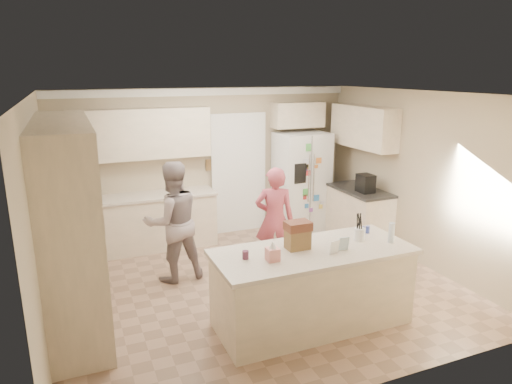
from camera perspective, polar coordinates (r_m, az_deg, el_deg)
name	(u,v)px	position (r m, az deg, el deg)	size (l,w,h in m)	color
floor	(259,287)	(6.41, 0.38, -11.79)	(5.20, 4.60, 0.02)	#95745C
ceiling	(259,93)	(5.74, 0.42, 12.29)	(5.20, 4.60, 0.02)	white
wall_back	(208,163)	(8.06, -6.00, 3.59)	(5.20, 0.02, 2.60)	tan
wall_front	(364,262)	(4.03, 13.39, -8.48)	(5.20, 0.02, 2.60)	tan
wall_left	(39,220)	(5.52, -25.47, -3.13)	(0.02, 4.60, 2.60)	tan
wall_right	(418,178)	(7.33, 19.57, 1.66)	(0.02, 4.60, 2.60)	tan
crown_back	(207,92)	(7.87, -6.14, 12.34)	(5.20, 0.08, 0.12)	white
pantry_bank	(71,222)	(5.74, -22.17, -3.44)	(0.60, 2.60, 2.35)	beige
back_base_cab	(148,223)	(7.75, -13.35, -3.80)	(2.20, 0.60, 0.88)	beige
back_countertop	(146,196)	(7.61, -13.54, -0.53)	(2.24, 0.63, 0.04)	beige
back_upper_cab	(141,134)	(7.54, -14.17, 7.06)	(2.20, 0.35, 0.80)	beige
doorway_opening	(238,175)	(8.26, -2.23, 2.15)	(0.90, 0.06, 2.10)	black
doorway_casing	(239,175)	(8.22, -2.14, 2.10)	(1.02, 0.03, 2.22)	white
wall_frame_upper	(210,150)	(7.99, -5.82, 5.31)	(0.15, 0.02, 0.20)	brown
wall_frame_lower	(210,165)	(8.04, -5.77, 3.41)	(0.15, 0.02, 0.20)	brown
refrigerator	(301,182)	(8.42, 5.66, 1.29)	(0.90, 0.70, 1.80)	white
fridge_seam	(311,186)	(8.12, 6.84, 0.74)	(0.01, 0.02, 1.78)	gray
fridge_dispenser	(300,173)	(7.95, 5.54, 2.33)	(0.22, 0.03, 0.35)	black
fridge_handle_l	(309,178)	(8.05, 6.61, 1.72)	(0.02, 0.02, 0.85)	silver
fridge_handle_r	(314,178)	(8.09, 7.23, 1.78)	(0.02, 0.02, 0.85)	silver
over_fridge_cab	(298,115)	(8.39, 5.23, 9.57)	(0.95, 0.35, 0.45)	beige
right_base_cab	(359,216)	(8.11, 12.73, -2.91)	(0.60, 1.20, 0.88)	beige
right_countertop	(360,190)	(7.98, 12.86, 0.23)	(0.63, 1.24, 0.04)	#2D2B28
right_upper_cab	(363,127)	(8.03, 13.26, 7.93)	(0.35, 1.50, 0.70)	beige
coffee_maker	(366,183)	(7.76, 13.53, 1.07)	(0.22, 0.28, 0.30)	black
island_base	(312,289)	(5.41, 7.01, -11.93)	(2.20, 0.90, 0.88)	beige
island_top	(313,252)	(5.22, 7.17, -7.41)	(2.28, 0.96, 0.05)	beige
utensil_crock	(360,234)	(5.55, 12.82, -5.17)	(0.13, 0.13, 0.15)	white
tissue_box	(273,254)	(4.87, 2.09, -7.79)	(0.13, 0.13, 0.14)	pink
tissue_plume	(273,245)	(4.82, 2.10, -6.58)	(0.08, 0.08, 0.08)	white
dollhouse_body	(298,239)	(5.18, 5.22, -5.91)	(0.26, 0.18, 0.22)	brown
dollhouse_roof	(298,226)	(5.13, 5.26, -4.24)	(0.28, 0.20, 0.10)	#592D1E
jam_jar	(245,255)	(4.91, -1.32, -7.86)	(0.07, 0.07, 0.09)	#59263F
greeting_card_a	(335,247)	(5.09, 9.80, -6.82)	(0.12, 0.01, 0.16)	white
greeting_card_b	(344,244)	(5.21, 10.92, -6.37)	(0.12, 0.01, 0.16)	silver
water_bottle	(391,233)	(5.56, 16.57, -4.90)	(0.07, 0.07, 0.24)	silver
shaker_salt	(363,230)	(5.79, 13.23, -4.68)	(0.05, 0.05, 0.09)	#3A4A9A
shaker_pepper	(368,230)	(5.83, 13.79, -4.59)	(0.05, 0.05, 0.09)	#3A4A9A
teen_boy	(173,222)	(6.42, -10.34, -3.68)	(0.83, 0.64, 1.70)	gray
teen_girl	(275,219)	(6.66, 2.33, -3.43)	(0.57, 0.37, 1.56)	#B34C58
fridge_magnets	(311,186)	(8.11, 6.86, 0.73)	(0.76, 0.02, 1.44)	tan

